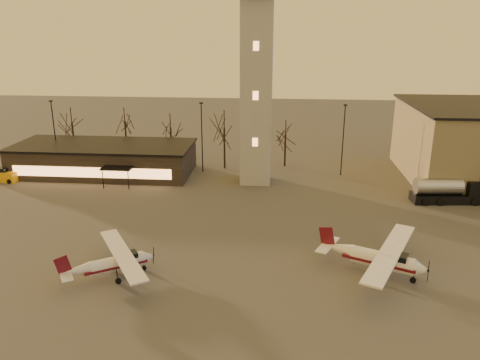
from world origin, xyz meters
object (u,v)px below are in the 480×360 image
(control_tower, at_px, (257,59))
(cessna_rear, at_px, (119,265))
(service_cart, at_px, (7,176))
(fuel_truck, at_px, (447,193))
(terminal, at_px, (104,159))
(cessna_front, at_px, (384,263))

(control_tower, xyz_separation_m, cessna_rear, (-10.00, -26.83, -15.32))
(cessna_rear, relative_size, service_cart, 2.92)
(cessna_rear, bearing_deg, fuel_truck, -0.72)
(control_tower, distance_m, terminal, 26.24)
(cessna_front, height_order, service_cart, cessna_front)
(fuel_truck, bearing_deg, cessna_rear, -153.11)
(fuel_truck, bearing_deg, service_cart, 171.93)
(terminal, distance_m, cessna_rear, 31.23)
(control_tower, distance_m, fuel_truck, 28.49)
(cessna_front, height_order, fuel_truck, cessna_front)
(terminal, xyz_separation_m, fuel_truck, (45.39, -7.98, -0.94))
(cessna_front, relative_size, service_cart, 3.59)
(control_tower, relative_size, service_cart, 9.76)
(control_tower, relative_size, cessna_front, 2.72)
(cessna_front, relative_size, cessna_rear, 1.23)
(control_tower, bearing_deg, fuel_truck, -14.38)
(control_tower, relative_size, terminal, 1.28)
(fuel_truck, height_order, service_cart, fuel_truck)
(control_tower, xyz_separation_m, terminal, (-21.99, 1.98, -14.17))
(terminal, distance_m, service_cart, 13.13)
(service_cart, bearing_deg, control_tower, 16.28)
(control_tower, relative_size, fuel_truck, 3.85)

